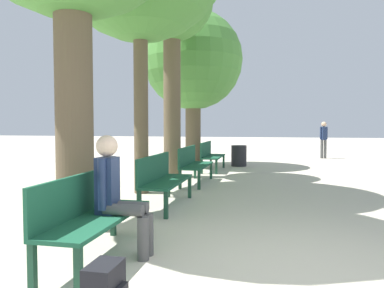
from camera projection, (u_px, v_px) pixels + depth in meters
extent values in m
plane|color=beige|center=(295.00, 279.00, 3.44)|extent=(80.00, 80.00, 0.00)
cube|color=#195138|center=(99.00, 218.00, 3.92)|extent=(0.52, 1.74, 0.04)
cube|color=#195138|center=(78.00, 195.00, 3.96)|extent=(0.04, 1.74, 0.43)
cube|color=#19422D|center=(78.00, 271.00, 3.08)|extent=(0.06, 0.06, 0.42)
cube|color=#19422D|center=(145.00, 221.00, 4.69)|extent=(0.06, 0.06, 0.42)
cube|color=#19422D|center=(32.00, 267.00, 3.17)|extent=(0.06, 0.06, 0.42)
cube|color=#19422D|center=(113.00, 219.00, 4.78)|extent=(0.06, 0.06, 0.42)
cube|color=#195138|center=(167.00, 181.00, 6.46)|extent=(0.52, 1.74, 0.04)
cube|color=#195138|center=(154.00, 168.00, 6.50)|extent=(0.04, 1.74, 0.43)
cube|color=#19422D|center=(166.00, 205.00, 5.62)|extent=(0.06, 0.06, 0.42)
cube|color=#19422D|center=(190.00, 187.00, 7.24)|extent=(0.06, 0.06, 0.42)
cube|color=#19422D|center=(139.00, 204.00, 5.71)|extent=(0.06, 0.06, 0.42)
cube|color=#19422D|center=(168.00, 186.00, 7.33)|extent=(0.06, 0.06, 0.42)
cube|color=#195138|center=(197.00, 165.00, 9.01)|extent=(0.52, 1.74, 0.04)
cube|color=#195138|center=(187.00, 156.00, 9.05)|extent=(0.04, 1.74, 0.43)
cube|color=#19422D|center=(199.00, 180.00, 8.17)|extent=(0.06, 0.06, 0.42)
cube|color=#19422D|center=(211.00, 171.00, 9.78)|extent=(0.06, 0.06, 0.42)
cube|color=#19422D|center=(180.00, 180.00, 8.26)|extent=(0.06, 0.06, 0.42)
cube|color=#19422D|center=(195.00, 171.00, 9.87)|extent=(0.06, 0.06, 0.42)
cube|color=#195138|center=(213.00, 157.00, 11.56)|extent=(0.52, 1.74, 0.04)
cube|color=#195138|center=(206.00, 149.00, 11.60)|extent=(0.04, 1.74, 0.43)
cube|color=#19422D|center=(216.00, 167.00, 10.72)|extent=(0.06, 0.06, 0.42)
cube|color=#19422D|center=(224.00, 162.00, 12.33)|extent=(0.06, 0.06, 0.42)
cube|color=#19422D|center=(202.00, 167.00, 10.81)|extent=(0.06, 0.06, 0.42)
cube|color=#19422D|center=(211.00, 161.00, 12.42)|extent=(0.06, 0.06, 0.42)
cylinder|color=brown|center=(74.00, 95.00, 5.11)|extent=(0.51, 0.51, 3.66)
cylinder|color=brown|center=(141.00, 98.00, 7.71)|extent=(0.30, 0.30, 3.96)
cylinder|color=brown|center=(172.00, 100.00, 10.10)|extent=(0.47, 0.47, 4.17)
cylinder|color=brown|center=(193.00, 127.00, 12.83)|extent=(0.52, 0.52, 2.70)
sphere|color=#478438|center=(193.00, 60.00, 12.72)|extent=(3.36, 3.36, 3.36)
cylinder|color=#4C4C4C|center=(123.00, 210.00, 3.94)|extent=(0.43, 0.13, 0.13)
cylinder|color=#4C4C4C|center=(143.00, 238.00, 3.91)|extent=(0.13, 0.13, 0.46)
cylinder|color=#4C4C4C|center=(129.00, 207.00, 4.08)|extent=(0.43, 0.13, 0.13)
cylinder|color=#4C4C4C|center=(148.00, 234.00, 4.05)|extent=(0.13, 0.13, 0.46)
cube|color=navy|center=(107.00, 185.00, 4.04)|extent=(0.20, 0.23, 0.61)
cylinder|color=navy|center=(102.00, 184.00, 3.92)|extent=(0.09, 0.09, 0.55)
cylinder|color=navy|center=(112.00, 181.00, 4.17)|extent=(0.09, 0.09, 0.55)
sphere|color=beige|center=(107.00, 146.00, 4.02)|extent=(0.23, 0.23, 0.23)
cylinder|color=#4C4C4C|center=(322.00, 149.00, 15.83)|extent=(0.11, 0.11, 0.78)
cylinder|color=#4C4C4C|center=(325.00, 149.00, 15.80)|extent=(0.11, 0.11, 0.78)
cube|color=navy|center=(324.00, 133.00, 15.78)|extent=(0.23, 0.25, 0.55)
cylinder|color=navy|center=(321.00, 133.00, 15.80)|extent=(0.08, 0.08, 0.53)
cylinder|color=navy|center=(327.00, 133.00, 15.75)|extent=(0.08, 0.08, 0.53)
sphere|color=tan|center=(324.00, 124.00, 15.76)|extent=(0.21, 0.21, 0.21)
cylinder|color=#232328|center=(239.00, 156.00, 12.83)|extent=(0.52, 0.52, 0.71)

